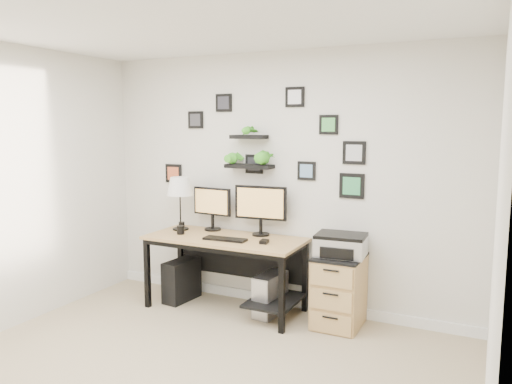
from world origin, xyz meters
The scene contains 14 objects.
room centered at (0.00, 1.98, 0.05)m, with size 4.00×4.00×4.00m.
desk centered at (-0.40, 1.67, 0.63)m, with size 1.60×0.70×0.75m.
monitor_left centered at (-0.72, 1.87, 1.02)m, with size 0.45×0.19×0.46m.
monitor_right centered at (-0.15, 1.86, 1.05)m, with size 0.55×0.19×0.51m.
keyboard centered at (-0.37, 1.52, 0.76)m, with size 0.43×0.14×0.02m, color black.
mouse centered at (0.03, 1.57, 0.77)m, with size 0.07×0.11×0.03m, color black.
table_lamp centered at (-1.05, 1.74, 1.21)m, with size 0.28×0.28×0.57m.
mug centered at (-0.92, 1.56, 0.79)m, with size 0.08×0.08×0.09m, color black.
pen_cup centered at (-1.04, 1.76, 0.79)m, with size 0.06×0.06×0.08m, color black.
pc_tower_black centered at (-0.99, 1.66, 0.22)m, with size 0.19×0.44×0.44m, color black.
pc_tower_grey centered at (0.04, 1.68, 0.21)m, with size 0.23×0.44×0.41m.
file_cabinet centered at (0.73, 1.72, 0.34)m, with size 0.43×0.53×0.67m.
printer centered at (0.73, 1.74, 0.77)m, with size 0.47×0.39×0.20m.
wall_decor centered at (-0.22, 1.93, 1.64)m, with size 2.28×0.18×1.07m.
Camera 1 is at (1.98, -2.65, 1.88)m, focal length 35.00 mm.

